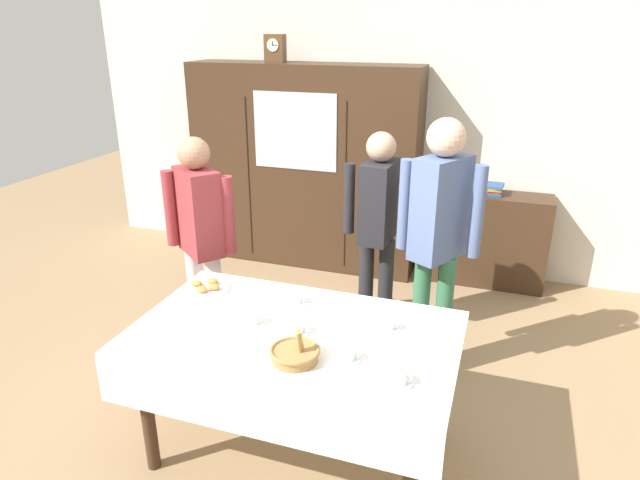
{
  "coord_description": "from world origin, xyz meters",
  "views": [
    {
      "loc": [
        0.92,
        -2.49,
        2.23
      ],
      "look_at": [
        0.0,
        0.2,
        1.12
      ],
      "focal_mm": 31.15,
      "sensor_mm": 36.0,
      "label": 1
    }
  ],
  "objects": [
    {
      "name": "spoon_mid_right",
      "position": [
        -0.1,
        -0.45,
        0.77
      ],
      "size": [
        0.12,
        0.02,
        0.01
      ],
      "color": "silver",
      "rests_on": "dining_table"
    },
    {
      "name": "wall_cabinet",
      "position": [
        -0.9,
        2.35,
        0.95
      ],
      "size": [
        2.17,
        0.46,
        1.9
      ],
      "color": "#3D2819",
      "rests_on": "ground"
    },
    {
      "name": "bread_basket",
      "position": [
        0.1,
        -0.44,
        0.8
      ],
      "size": [
        0.24,
        0.24,
        0.16
      ],
      "color": "#9E7542",
      "rests_on": "dining_table"
    },
    {
      "name": "bookshelf_low",
      "position": [
        0.84,
        2.41,
        0.42
      ],
      "size": [
        1.02,
        0.35,
        0.84
      ],
      "color": "#3D2819",
      "rests_on": "ground"
    },
    {
      "name": "tea_cup_mid_right",
      "position": [
        0.44,
        -0.03,
        0.8
      ],
      "size": [
        0.13,
        0.13,
        0.06
      ],
      "color": "white",
      "rests_on": "dining_table"
    },
    {
      "name": "dining_table",
      "position": [
        0.0,
        -0.23,
        0.66
      ],
      "size": [
        1.65,
        1.0,
        0.77
      ],
      "color": "#3D2819",
      "rests_on": "ground"
    },
    {
      "name": "tea_cup_center",
      "position": [
        0.59,
        -0.47,
        0.8
      ],
      "size": [
        0.13,
        0.13,
        0.06
      ],
      "color": "white",
      "rests_on": "dining_table"
    },
    {
      "name": "ground_plane",
      "position": [
        0.0,
        0.0,
        0.0
      ],
      "size": [
        12.0,
        12.0,
        0.0
      ],
      "primitive_type": "plane",
      "color": "#997A56",
      "rests_on": "ground"
    },
    {
      "name": "back_wall",
      "position": [
        0.0,
        2.65,
        1.35
      ],
      "size": [
        6.4,
        0.1,
        2.7
      ],
      "primitive_type": "cube",
      "color": "silver",
      "rests_on": "ground"
    },
    {
      "name": "tea_cup_back_edge",
      "position": [
        0.02,
        -0.22,
        0.8
      ],
      "size": [
        0.13,
        0.13,
        0.06
      ],
      "color": "white",
      "rests_on": "dining_table"
    },
    {
      "name": "person_behind_table_right",
      "position": [
        0.1,
        1.2,
        0.94
      ],
      "size": [
        0.52,
        0.37,
        1.55
      ],
      "color": "#232328",
      "rests_on": "ground"
    },
    {
      "name": "tea_cup_mid_left",
      "position": [
        0.33,
        -0.37,
        0.8
      ],
      "size": [
        0.13,
        0.13,
        0.06
      ],
      "color": "silver",
      "rests_on": "dining_table"
    },
    {
      "name": "person_beside_shelf",
      "position": [
        0.57,
        0.81,
        1.06
      ],
      "size": [
        0.52,
        0.41,
        1.73
      ],
      "color": "#33704C",
      "rests_on": "ground"
    },
    {
      "name": "spoon_back_edge",
      "position": [
        -0.43,
        -0.43,
        0.77
      ],
      "size": [
        0.12,
        0.02,
        0.01
      ],
      "color": "silver",
      "rests_on": "dining_table"
    },
    {
      "name": "book_stack",
      "position": [
        0.84,
        2.4,
        0.89
      ],
      "size": [
        0.16,
        0.23,
        0.09
      ],
      "color": "#2D5184",
      "rests_on": "bookshelf_low"
    },
    {
      "name": "person_near_right_end",
      "position": [
        -0.98,
        0.56,
        0.95
      ],
      "size": [
        0.52,
        0.38,
        1.56
      ],
      "color": "silver",
      "rests_on": "ground"
    },
    {
      "name": "pastry_plate",
      "position": [
        -0.66,
        0.07,
        0.78
      ],
      "size": [
        0.28,
        0.28,
        0.05
      ],
      "color": "white",
      "rests_on": "dining_table"
    },
    {
      "name": "tea_cup_near_left",
      "position": [
        -0.1,
        0.08,
        0.8
      ],
      "size": [
        0.13,
        0.13,
        0.06
      ],
      "color": "white",
      "rests_on": "dining_table"
    },
    {
      "name": "tea_cup_front_edge",
      "position": [
        -0.23,
        -0.21,
        0.8
      ],
      "size": [
        0.13,
        0.13,
        0.06
      ],
      "color": "silver",
      "rests_on": "dining_table"
    },
    {
      "name": "mantel_clock",
      "position": [
        -1.17,
        2.35,
        2.02
      ],
      "size": [
        0.18,
        0.11,
        0.24
      ],
      "color": "brown",
      "rests_on": "wall_cabinet"
    }
  ]
}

